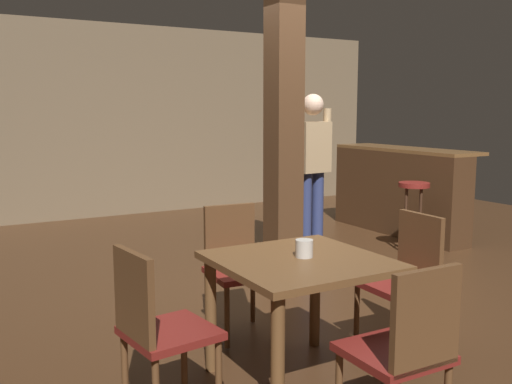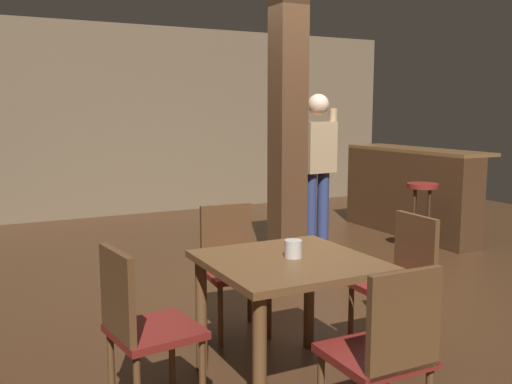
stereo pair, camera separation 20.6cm
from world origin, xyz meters
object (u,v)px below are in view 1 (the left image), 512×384
at_px(dining_table, 300,280).
at_px(chair_west, 156,325).
at_px(napkin_cup, 304,248).
at_px(bar_stool_near, 413,201).
at_px(chair_south, 405,347).
at_px(bar_counter, 398,190).
at_px(chair_north, 236,262).
at_px(standing_person, 312,167).
at_px(chair_east, 406,275).

bearing_deg(dining_table, chair_west, -179.59).
xyz_separation_m(chair_west, napkin_cup, (0.89, 0.02, 0.28)).
bearing_deg(dining_table, bar_stool_near, 34.36).
bearing_deg(chair_west, napkin_cup, 1.20).
distance_m(chair_south, bar_counter, 4.84).
height_order(chair_north, standing_person, standing_person).
height_order(dining_table, chair_west, chair_west).
height_order(napkin_cup, bar_counter, bar_counter).
height_order(dining_table, chair_north, chair_north).
relative_size(dining_table, chair_west, 1.02).
xyz_separation_m(chair_east, bar_counter, (2.48, 2.70, 0.05)).
distance_m(chair_north, chair_west, 1.23).
bearing_deg(chair_south, chair_north, 89.95).
relative_size(chair_east, bar_stool_near, 1.14).
relative_size(dining_table, standing_person, 0.53).
height_order(chair_south, bar_stool_near, chair_south).
bearing_deg(chair_south, chair_east, 45.80).
height_order(napkin_cup, bar_stool_near, napkin_cup).
distance_m(chair_south, standing_person, 3.25).
height_order(chair_south, chair_west, same).
xyz_separation_m(dining_table, bar_counter, (3.33, 2.73, -0.05)).
bearing_deg(bar_stool_near, chair_south, -135.36).
distance_m(chair_east, bar_stool_near, 2.67).
height_order(chair_south, bar_counter, bar_counter).
bearing_deg(chair_east, napkin_cup, -178.58).
relative_size(dining_table, chair_south, 1.02).
distance_m(standing_person, bar_counter, 2.00).
distance_m(bar_counter, bar_stool_near, 1.02).
xyz_separation_m(dining_table, standing_person, (1.51, 2.04, 0.40)).
bearing_deg(bar_stool_near, chair_east, -135.87).
xyz_separation_m(dining_table, bar_stool_near, (2.76, 1.89, -0.03)).
bearing_deg(bar_stool_near, standing_person, 173.27).
xyz_separation_m(chair_east, chair_north, (-0.82, 0.81, 0.00)).
distance_m(chair_east, chair_north, 1.15).
distance_m(chair_north, standing_person, 1.96).
relative_size(dining_table, chair_east, 1.02).
relative_size(chair_north, bar_stool_near, 1.14).
height_order(standing_person, bar_stool_near, standing_person).
xyz_separation_m(chair_west, bar_stool_near, (3.62, 1.89, 0.07)).
height_order(chair_west, standing_person, standing_person).
height_order(chair_north, napkin_cup, chair_north).
distance_m(chair_south, bar_stool_near, 3.84).
xyz_separation_m(chair_south, napkin_cup, (0.01, 0.82, 0.28)).
distance_m(dining_table, standing_person, 2.57).
relative_size(chair_south, napkin_cup, 8.84).
bearing_deg(chair_east, dining_table, -177.79).
distance_m(napkin_cup, standing_person, 2.51).
height_order(chair_north, chair_west, same).
height_order(standing_person, bar_counter, standing_person).
height_order(chair_east, bar_stool_near, chair_east).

